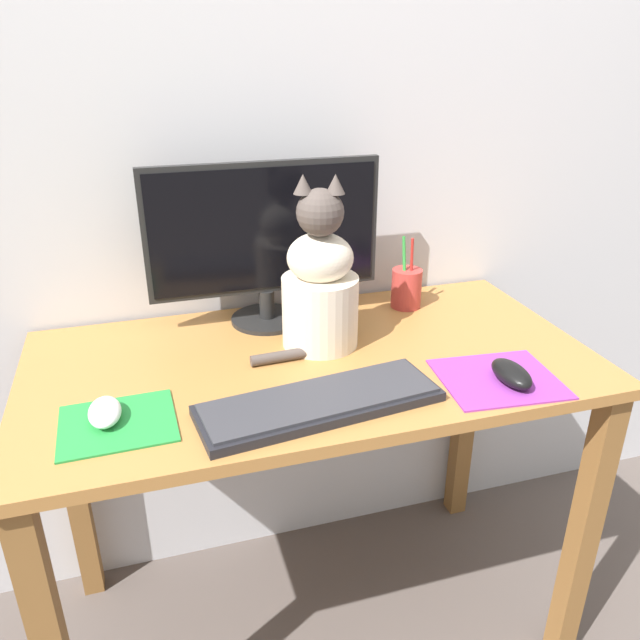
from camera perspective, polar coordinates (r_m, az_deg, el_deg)
ground_plane at (r=1.79m, az=-0.59°, el=-25.46°), size 12.00×12.00×0.00m
wall_back at (r=1.48m, az=-4.66°, el=19.72°), size 7.00×0.04×2.50m
desk at (r=1.37m, az=-0.71°, el=-8.02°), size 1.17×0.61×0.76m
monitor at (r=1.41m, az=-5.09°, el=7.48°), size 0.53×0.17×0.37m
keyboard at (r=1.13m, az=-0.01°, el=-7.52°), size 0.46×0.20×0.02m
mousepad_left at (r=1.15m, az=-18.01°, el=-8.99°), size 0.20×0.18×0.00m
mousepad_right at (r=1.27m, az=15.98°, el=-5.18°), size 0.24×0.22×0.00m
computer_mouse_left at (r=1.15m, az=-19.08°, el=-7.95°), size 0.06×0.10×0.03m
computer_mouse_right at (r=1.25m, az=17.10°, el=-4.71°), size 0.06×0.11×0.04m
cat at (r=1.31m, az=-0.02°, el=3.22°), size 0.27×0.20×0.37m
pen_cup at (r=1.55m, az=7.91°, el=2.97°), size 0.07×0.07×0.18m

